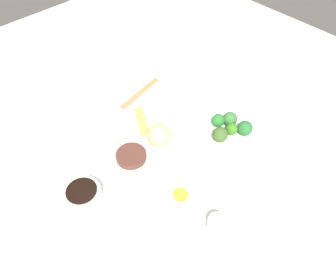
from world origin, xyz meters
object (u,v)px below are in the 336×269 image
soy_sauce_bowl (83,195)px  sauce_ramekin_hot_mustard (181,197)px  broccoli_plate (229,134)px  chopsticks_pair (140,93)px  main_plate (137,142)px  teacup (218,225)px

soy_sauce_bowl → sauce_ramekin_hot_mustard: size_ratio=1.96×
broccoli_plate → chopsticks_pair: broccoli_plate is taller
main_plate → sauce_ramekin_hot_mustard: size_ratio=5.21×
chopsticks_pair → teacup: bearing=69.8°
main_plate → teacup: bearing=84.1°
main_plate → teacup: (0.04, 0.39, 0.02)m
main_plate → sauce_ramekin_hot_mustard: sauce_ramekin_hot_mustard is taller
soy_sauce_bowl → chopsticks_pair: size_ratio=0.51×
chopsticks_pair → soy_sauce_bowl: bearing=30.2°
broccoli_plate → sauce_ramekin_hot_mustard: sauce_ramekin_hot_mustard is taller
main_plate → soy_sauce_bowl: bearing=12.7°
main_plate → soy_sauce_bowl: size_ratio=2.66×
chopsticks_pair → sauce_ramekin_hot_mustard: bearing=63.8°
broccoli_plate → soy_sauce_bowl: size_ratio=2.04×
teacup → chopsticks_pair: (-0.21, -0.58, -0.02)m
soy_sauce_bowl → chopsticks_pair: bearing=-149.8°
soy_sauce_bowl → sauce_ramekin_hot_mustard: (-0.21, 0.20, -0.01)m
broccoli_plate → teacup: teacup is taller
teacup → sauce_ramekin_hot_mustard: bearing=-87.6°
teacup → broccoli_plate: bearing=-145.8°
soy_sauce_bowl → teacup: bearing=122.3°
broccoli_plate → soy_sauce_bowl: 0.52m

